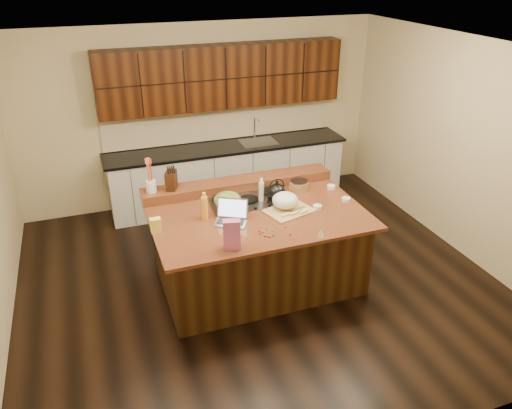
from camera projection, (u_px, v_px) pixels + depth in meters
name	position (u px, v px, depth m)	size (l,w,h in m)	color
room	(258.00, 178.00, 5.44)	(5.52, 5.02, 2.72)	black
island	(257.00, 247.00, 5.84)	(2.40, 1.60, 0.92)	black
back_ledge	(238.00, 184.00, 6.20)	(2.40, 0.30, 0.12)	black
cooktop	(249.00, 200.00, 5.88)	(0.92, 0.52, 0.05)	gray
back_counter	(226.00, 142.00, 7.57)	(3.70, 0.66, 2.40)	silver
kettle	(277.00, 192.00, 5.81)	(0.21, 0.21, 0.19)	black
green_bowl	(227.00, 200.00, 5.63)	(0.31, 0.31, 0.17)	olive
laptop	(231.00, 216.00, 5.43)	(0.43, 0.40, 0.24)	#B7B7BC
oil_bottle	(205.00, 208.00, 5.44)	(0.07, 0.07, 0.27)	#F4A22B
vinegar_bottle	(261.00, 192.00, 5.83)	(0.06, 0.06, 0.25)	silver
wooden_tray	(286.00, 203.00, 5.66)	(0.60, 0.50, 0.21)	tan
ramekin_a	(317.00, 207.00, 5.71)	(0.10, 0.10, 0.04)	white
ramekin_b	(346.00, 199.00, 5.89)	(0.10, 0.10, 0.04)	white
ramekin_c	(331.00, 187.00, 6.21)	(0.10, 0.10, 0.04)	white
strainer_bowl	(299.00, 186.00, 6.19)	(0.24, 0.24, 0.09)	#996B3F
kitchen_timer	(321.00, 232.00, 5.18)	(0.08, 0.08, 0.07)	silver
pink_bag	(232.00, 235.00, 4.88)	(0.17, 0.09, 0.32)	#C75E94
candy_plate	(233.00, 233.00, 5.21)	(0.18, 0.18, 0.01)	white
package_box	(156.00, 225.00, 5.22)	(0.11, 0.08, 0.16)	#F6E556
utensil_crock	(151.00, 186.00, 5.82)	(0.12, 0.12, 0.14)	white
knife_block	(171.00, 180.00, 5.87)	(0.11, 0.18, 0.22)	black
gumdrop_0	(273.00, 235.00, 5.17)	(0.02, 0.02, 0.02)	red
gumdrop_1	(272.00, 231.00, 5.24)	(0.02, 0.02, 0.02)	#198C26
gumdrop_2	(270.00, 237.00, 5.13)	(0.02, 0.02, 0.02)	red
gumdrop_3	(267.00, 236.00, 5.15)	(0.02, 0.02, 0.02)	#198C26
gumdrop_4	(260.00, 233.00, 5.20)	(0.02, 0.02, 0.02)	red
gumdrop_5	(266.00, 229.00, 5.29)	(0.02, 0.02, 0.02)	#198C26
gumdrop_6	(290.00, 234.00, 5.18)	(0.02, 0.02, 0.02)	red
gumdrop_7	(273.00, 235.00, 5.18)	(0.02, 0.02, 0.02)	#198C26
gumdrop_8	(259.00, 231.00, 5.25)	(0.02, 0.02, 0.02)	red
gumdrop_9	(263.00, 232.00, 5.23)	(0.02, 0.02, 0.02)	#198C26
gumdrop_10	(285.00, 227.00, 5.32)	(0.02, 0.02, 0.02)	red
gumdrop_11	(275.00, 237.00, 5.14)	(0.02, 0.02, 0.02)	#198C26
gumdrop_12	(265.00, 236.00, 5.15)	(0.02, 0.02, 0.02)	red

